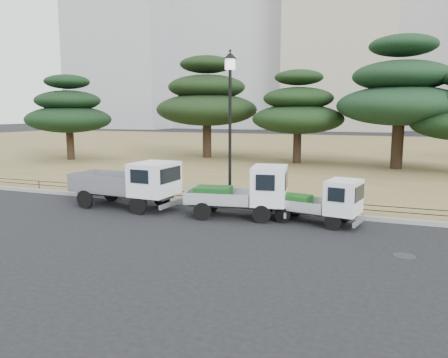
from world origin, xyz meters
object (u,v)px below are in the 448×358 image
at_px(tarp_pile, 98,185).
at_px(truck_large, 130,182).
at_px(street_lamp, 230,103).
at_px(truck_kei_rear, 322,201).
at_px(truck_kei_front, 245,192).

bearing_deg(tarp_pile, truck_large, -29.79).
bearing_deg(street_lamp, truck_kei_rear, -19.89).
bearing_deg(truck_kei_rear, street_lamp, 170.50).
xyz_separation_m(truck_large, truck_kei_rear, (7.63, 0.23, -0.27)).
relative_size(truck_kei_rear, tarp_pile, 2.05).
bearing_deg(tarp_pile, truck_kei_front, -10.44).
distance_m(truck_large, street_lamp, 5.14).
height_order(truck_kei_front, truck_kei_rear, truck_kei_front).
xyz_separation_m(truck_kei_rear, street_lamp, (-3.93, 1.42, 3.43)).
xyz_separation_m(street_lamp, tarp_pile, (-6.45, -0.08, -3.70)).
distance_m(truck_large, truck_kei_rear, 7.63).
xyz_separation_m(truck_large, truck_kei_front, (4.83, 0.18, -0.11)).
bearing_deg(truck_large, tarp_pile, 153.46).
relative_size(truck_kei_front, truck_kei_rear, 1.18).
relative_size(truck_large, truck_kei_front, 1.17).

